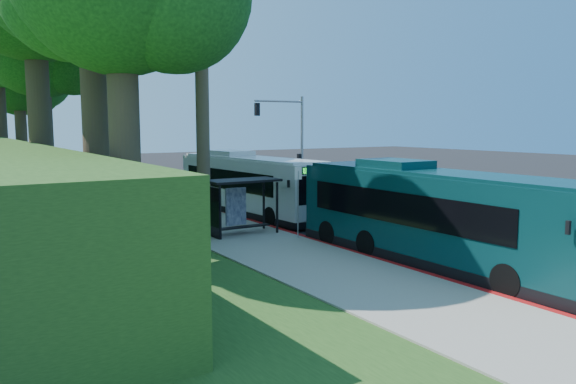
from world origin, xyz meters
TOP-DOWN VIEW (x-y plane):
  - ground at (0.00, 0.00)m, footprint 140.00×140.00m
  - sidewalk at (-7.30, 0.00)m, footprint 4.50×70.00m
  - red_curb at (-5.00, -4.00)m, footprint 0.25×30.00m
  - grass_verge at (-13.00, 5.00)m, footprint 8.00×70.00m
  - bus_shelter at (-7.26, -2.86)m, footprint 3.20×1.51m
  - stop_sign_pole at (-5.40, -5.00)m, footprint 0.35×0.06m
  - traffic_signal_pole at (3.78, 10.00)m, footprint 4.10×0.30m
  - tree_2 at (-11.89, 15.98)m, footprint 8.82×8.40m
  - tree_4 at (-11.40, 31.98)m, footprint 8.40×8.00m
  - tree_5 at (-10.41, 39.99)m, footprint 7.35×7.00m
  - white_bus at (-3.81, 2.36)m, footprint 3.27×11.75m
  - teal_bus at (-3.62, -10.93)m, footprint 2.76×12.20m
  - pickup at (1.49, 6.41)m, footprint 2.93×5.25m

SIDE VIEW (x-z plane):
  - ground at x=0.00m, z-range 0.00..0.00m
  - grass_verge at x=-13.00m, z-range 0.00..0.06m
  - sidewalk at x=-7.30m, z-range 0.00..0.12m
  - red_curb at x=-5.00m, z-range 0.00..0.13m
  - pickup at x=1.49m, z-range 0.00..1.39m
  - white_bus at x=-3.81m, z-range -0.04..3.42m
  - teal_bus at x=-3.62m, z-range -0.04..3.58m
  - bus_shelter at x=-7.26m, z-range 0.53..3.08m
  - stop_sign_pole at x=-5.40m, z-range 0.50..3.67m
  - traffic_signal_pole at x=3.78m, z-range 0.92..7.92m
  - tree_5 at x=-10.41m, z-range 2.53..15.39m
  - tree_4 at x=-11.40m, z-range 2.66..16.80m
  - tree_2 at x=-11.89m, z-range 2.92..18.04m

